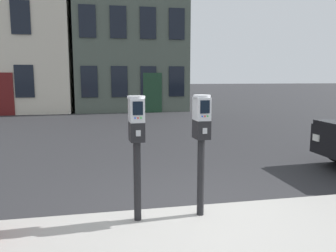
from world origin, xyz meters
name	(u,v)px	position (x,y,z in m)	size (l,w,h in m)	color
ground_plane	(188,222)	(0.00, 0.00, 0.00)	(160.00, 160.00, 0.00)	#28282B
parking_meter_near_kerb	(137,136)	(-0.68, -0.12, 1.21)	(0.23, 0.26, 1.55)	black
parking_meter_twin_adjacent	(201,133)	(0.13, -0.12, 1.21)	(0.23, 0.26, 1.55)	black
townhouse_brownstone	(128,8)	(0.67, 16.96, 5.98)	(6.08, 6.61, 11.96)	#4C564C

